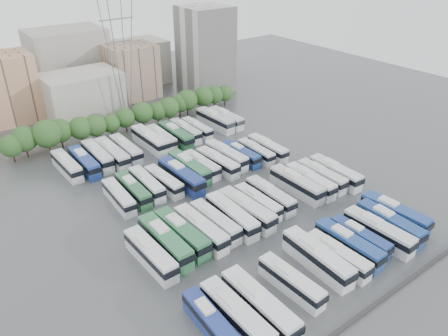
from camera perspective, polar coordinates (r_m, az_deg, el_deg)
ground at (r=84.19m, az=1.20°, el=-4.24°), size 220.00×220.00×0.00m
parapet at (r=66.96m, az=19.56°, el=-16.15°), size 56.00×0.50×0.50m
tree_line at (r=114.14m, az=-12.66°, el=6.59°), size 64.47×7.72×8.34m
city_buildings at (r=137.82m, az=-20.44°, el=10.89°), size 102.00×35.00×20.00m
apartment_tower at (r=141.51m, az=-2.42°, el=15.20°), size 14.00×14.00×26.00m
electricity_pylon at (r=118.23m, az=-13.44°, el=14.63°), size 9.00×6.91×33.83m
bus_r0_s0 at (r=59.09m, az=-1.75°, el=-19.43°), size 2.89×11.08×3.45m
bus_r0_s1 at (r=59.36m, az=1.67°, el=-18.71°), size 2.95×12.97×4.06m
bus_r0_s2 at (r=60.67m, az=4.67°, el=-17.38°), size 2.95×13.48×4.23m
bus_r0_s4 at (r=64.80m, az=8.77°, el=-14.44°), size 2.93×11.39×3.55m
bus_r0_s6 at (r=69.03m, az=12.11°, el=-11.35°), size 3.42×13.25×4.12m
bus_r0_s7 at (r=70.52m, az=14.61°, el=-10.99°), size 2.80×11.46×3.58m
bus_r0_s8 at (r=72.95m, az=15.95°, el=-9.56°), size 2.82×12.27×3.84m
bus_r0_s9 at (r=75.29m, az=17.33°, el=-8.64°), size 2.48×10.96×3.43m
bus_r0_s10 at (r=77.16m, az=19.52°, el=-7.80°), size 3.07×12.68×3.96m
bus_r0_s11 at (r=79.75m, az=20.82°, el=-6.79°), size 3.11×12.59×3.93m
bus_r0_s12 at (r=82.60m, az=21.41°, el=-5.57°), size 3.36×12.83×3.99m
bus_r1_s0 at (r=69.20m, az=-9.57°, el=-11.05°), size 3.04×12.55×3.92m
bus_r1_s1 at (r=71.22m, az=-7.70°, el=-9.44°), size 2.91×13.31×4.17m
bus_r1_s2 at (r=72.62m, az=-5.56°, el=-8.48°), size 3.33×13.12×4.09m
bus_r1_s3 at (r=73.48m, az=-3.06°, el=-7.94°), size 3.13×12.69×3.96m
bus_r1_s4 at (r=75.24m, az=-1.17°, el=-7.02°), size 2.90×11.92×3.72m
bus_r1_s5 at (r=76.48m, az=1.04°, el=-6.22°), size 3.22×12.88×4.01m
bus_r1_s6 at (r=78.09m, az=2.94°, el=-5.43°), size 3.40×13.09×4.07m
bus_r1_s7 at (r=80.75m, az=4.42°, el=-4.46°), size 2.54×11.13×3.48m
bus_r1_s8 at (r=82.69m, az=6.06°, el=-3.58°), size 2.82×11.95×3.74m
bus_r1_s10 at (r=86.74m, az=9.47°, el=-2.08°), size 2.86×12.79×4.01m
bus_r1_s11 at (r=88.51m, az=11.17°, el=-1.65°), size 3.05×12.26×3.82m
bus_r1_s12 at (r=90.84m, az=12.63°, el=-1.01°), size 2.74×11.92×3.73m
bus_r1_s13 at (r=92.59m, az=14.32°, el=-0.55°), size 3.14×12.69×3.96m
bus_r2_s1 at (r=84.41m, az=-13.57°, el=-3.65°), size 2.95×11.34×3.53m
bus_r2_s2 at (r=85.77m, az=-11.78°, el=-2.83°), size 2.78×11.72×3.66m
bus_r2_s3 at (r=87.31m, az=-10.06°, el=-2.04°), size 2.91×11.76×3.67m
bus_r2_s4 at (r=87.83m, az=-7.87°, el=-1.71°), size 2.98×11.30×3.51m
bus_r2_s5 at (r=88.57m, az=-5.62°, el=-1.03°), size 3.26×13.51×4.22m
bus_r2_s6 at (r=91.74m, az=-4.59°, el=0.06°), size 2.87×12.85×4.03m
bus_r2_s7 at (r=93.26m, az=-2.95°, el=0.44°), size 2.66×11.13×3.48m
bus_r2_s8 at (r=93.84m, az=-0.83°, el=0.77°), size 3.20×12.16×3.78m
bus_r2_s9 at (r=96.62m, az=0.29°, el=1.68°), size 3.11×12.57×3.92m
bus_r2_s10 at (r=97.73m, az=2.24°, el=1.84°), size 2.70×11.17×3.49m
bus_r2_s11 at (r=99.07m, az=4.20°, el=2.15°), size 2.57×10.94×3.42m
bus_r2_s12 at (r=100.77m, az=5.70°, el=2.65°), size 2.72×11.80×3.69m
bus_r3_s0 at (r=98.38m, az=-19.84°, el=0.33°), size 2.96×12.19×3.81m
bus_r3_s1 at (r=98.45m, az=-17.80°, el=0.75°), size 2.76×12.55×3.94m
bus_r3_s2 at (r=100.38m, az=-16.19°, el=1.57°), size 3.00×12.79×4.00m
bus_r3_s3 at (r=100.27m, az=-14.40°, el=1.84°), size 3.04×13.24×4.14m
bus_r3_s4 at (r=101.90m, az=-12.70°, el=2.43°), size 2.81×12.51×3.92m
bus_r3_s6 at (r=105.19m, az=-9.70°, el=3.67°), size 3.03×13.37×4.19m
bus_r3_s7 at (r=106.42m, az=-8.17°, el=3.95°), size 2.90×11.83×3.69m
bus_r3_s8 at (r=107.03m, az=-6.30°, el=4.31°), size 2.96×12.82×4.01m
bus_r3_s9 at (r=109.61m, az=-5.06°, el=4.87°), size 2.60×11.63×3.64m
bus_r3_s10 at (r=111.00m, az=-3.56°, el=5.19°), size 2.53×11.08×3.47m
bus_r3_s12 at (r=115.11m, az=-1.18°, el=6.30°), size 3.37×13.34×4.16m
bus_r3_s13 at (r=116.77m, az=0.26°, el=6.56°), size 2.97×12.29×3.84m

